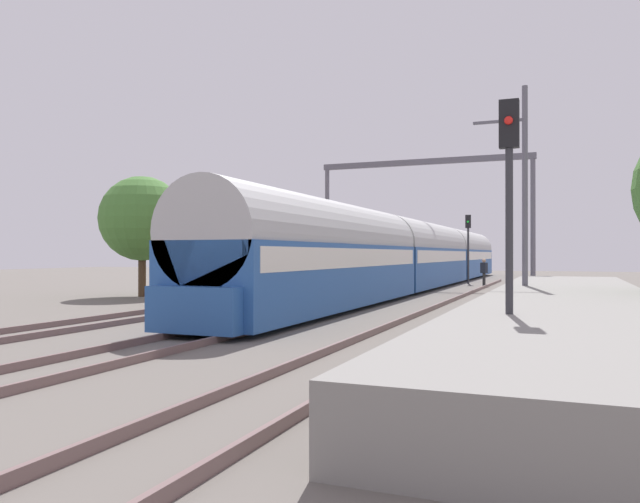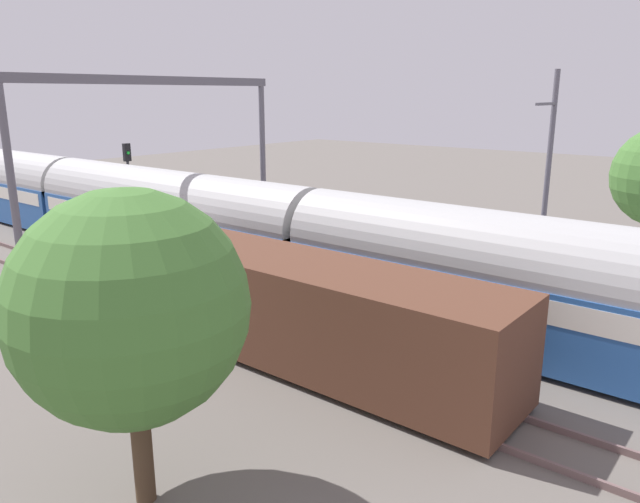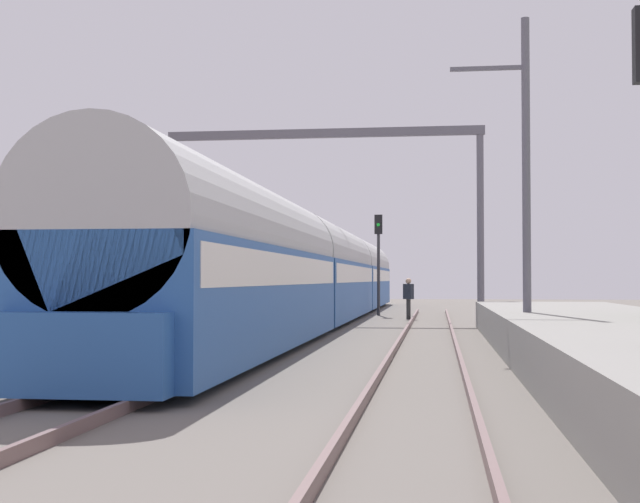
# 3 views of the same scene
# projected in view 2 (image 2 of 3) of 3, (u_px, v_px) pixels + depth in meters

# --- Properties ---
(track_far_west) EXTENTS (1.52, 60.00, 0.16)m
(track_far_west) POSITION_uv_depth(u_px,v_px,m) (635.00, 474.00, 11.56)
(track_far_west) COLOR #6E5553
(track_far_west) RESTS_ON ground
(passenger_train) EXTENTS (2.93, 49.20, 3.82)m
(passenger_train) POSITION_uv_depth(u_px,v_px,m) (169.00, 216.00, 26.30)
(passenger_train) COLOR #28569E
(passenger_train) RESTS_ON ground
(freight_car) EXTENTS (2.80, 13.00, 2.70)m
(freight_car) POSITION_uv_depth(u_px,v_px,m) (289.00, 307.00, 16.57)
(freight_car) COLOR #563323
(freight_car) RESTS_ON ground
(person_crossing) EXTENTS (0.47, 0.42, 1.73)m
(person_crossing) POSITION_uv_depth(u_px,v_px,m) (202.00, 219.00, 30.31)
(person_crossing) COLOR #2D2D2D
(person_crossing) RESTS_ON ground
(railway_signal_far) EXTENTS (0.36, 0.30, 4.69)m
(railway_signal_far) POSITION_uv_depth(u_px,v_px,m) (129.00, 176.00, 30.95)
(railway_signal_far) COLOR #2D2D33
(railway_signal_far) RESTS_ON ground
(catenary_gantry) EXTENTS (13.10, 0.28, 7.86)m
(catenary_gantry) POSITION_uv_depth(u_px,v_px,m) (158.00, 129.00, 25.62)
(catenary_gantry) COLOR #5C5965
(catenary_gantry) RESTS_ON ground
(catenary_pole_east_mid) EXTENTS (1.90, 0.20, 8.00)m
(catenary_pole_east_mid) POSITION_uv_depth(u_px,v_px,m) (547.00, 177.00, 22.37)
(catenary_pole_east_mid) COLOR #5C5965
(catenary_pole_east_mid) RESTS_ON ground
(tree_west_background) EXTENTS (4.02, 4.02, 5.72)m
(tree_west_background) POSITION_uv_depth(u_px,v_px,m) (130.00, 308.00, 10.04)
(tree_west_background) COLOR #4C3826
(tree_west_background) RESTS_ON ground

